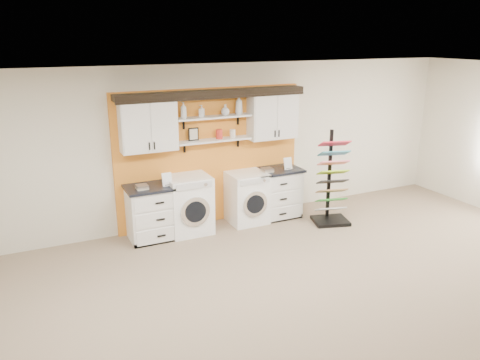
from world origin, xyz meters
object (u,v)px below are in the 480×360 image
base_cabinet_right (275,193)px  dryer (247,197)px  base_cabinet_left (155,212)px  washer (189,204)px  sample_rack (331,194)px

base_cabinet_right → dryer: bearing=-179.7°
dryer → base_cabinet_right: bearing=0.3°
base_cabinet_left → dryer: size_ratio=1.01×
base_cabinet_left → washer: size_ratio=0.93×
base_cabinet_left → sample_rack: 3.11m
base_cabinet_left → base_cabinet_right: size_ratio=0.99×
base_cabinet_left → washer: 0.58m
washer → dryer: size_ratio=1.09×
dryer → sample_rack: size_ratio=0.55×
base_cabinet_right → dryer: size_ratio=1.02×
washer → dryer: washer is taller
base_cabinet_left → base_cabinet_right: 2.26m
dryer → sample_rack: 1.51m
washer → dryer: bearing=0.0°
base_cabinet_left → washer: bearing=-0.3°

